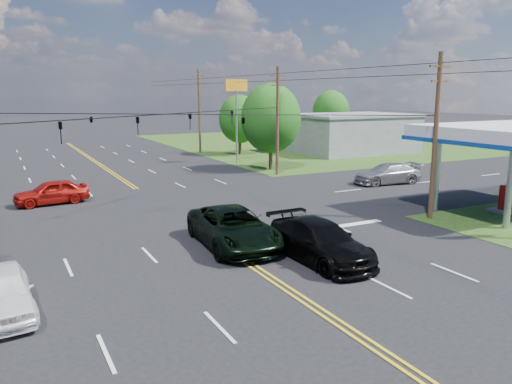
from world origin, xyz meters
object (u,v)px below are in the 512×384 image
tree_right_b (240,119)px  pole_right_far (199,110)px  suv_black (320,241)px  pickup_dkgreen (233,228)px  pole_ne (278,120)px  tree_far_r (331,112)px  pole_se (436,135)px  retail_ne (352,134)px  tree_right_a (271,118)px  pickup_white (2,292)px

tree_right_b → pole_right_far: bearing=131.2°
pole_right_far → suv_black: size_ratio=1.66×
pole_right_far → pickup_dkgreen: 38.81m
pole_ne → tree_far_r: pole_ne is taller
pole_right_far → pickup_dkgreen: bearing=-108.9°
pole_se → pickup_dkgreen: 13.13m
pole_se → retail_ne: bearing=59.6°
tree_right_a → tree_right_b: 12.27m
pole_ne → pole_right_far: 19.00m
pole_se → tree_right_a: pole_se is taller
tree_far_r → pole_right_far: bearing=-174.6°
pickup_white → tree_right_b: bearing=51.6°
pickup_white → pole_se: bearing=4.7°
retail_ne → pickup_white: bearing=-141.1°
pickup_dkgreen → pickup_white: pickup_dkgreen is taller
tree_right_b → pickup_dkgreen: tree_right_b is taller
retail_ne → tree_right_a: size_ratio=1.71×
pole_se → tree_right_b: 33.19m
pickup_white → suv_black: bearing=-3.9°
retail_ne → pole_ne: pole_ne is taller
tree_far_r → pickup_dkgreen: 51.16m
tree_right_b → pickup_white: bearing=-126.0°
tree_right_b → pickup_dkgreen: 36.37m
suv_black → retail_ne: bearing=48.7°
retail_ne → pole_se: 33.72m
pole_ne → tree_far_r: size_ratio=1.25×
pole_right_far → tree_right_a: pole_right_far is taller
pole_right_far → pickup_white: bearing=-119.5°
tree_far_r → pickup_white: size_ratio=1.65×
pole_ne → pole_right_far: pole_right_far is taller
tree_right_a → tree_right_b: tree_right_a is taller
tree_right_a → suv_black: 26.83m
suv_black → pole_right_far: bearing=74.7°
pole_ne → pole_right_far: bearing=90.0°
suv_black → pickup_white: suv_black is taller
retail_ne → tree_right_b: (-13.50, 4.00, 2.02)m
pole_ne → pickup_white: pole_ne is taller
pole_se → pole_right_far: pole_right_far is taller
pole_se → pickup_white: (-22.50, -2.82, -4.13)m
pole_right_far → pickup_white: size_ratio=2.16×
tree_right_a → tree_right_b: bearing=78.2°
tree_right_a → tree_far_r: size_ratio=1.07×
pole_se → tree_far_r: (21.00, 39.00, -0.37)m
pole_right_far → suv_black: pole_right_far is taller
pole_se → pickup_dkgreen: size_ratio=1.43×
pickup_dkgreen → suv_black: pickup_dkgreen is taller
retail_ne → pickup_dkgreen: 41.04m
pole_se → suv_black: (-10.00, -3.15, -4.04)m
tree_right_a → tree_right_b: (2.50, 12.00, -0.65)m
pole_right_far → tree_far_r: pole_right_far is taller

